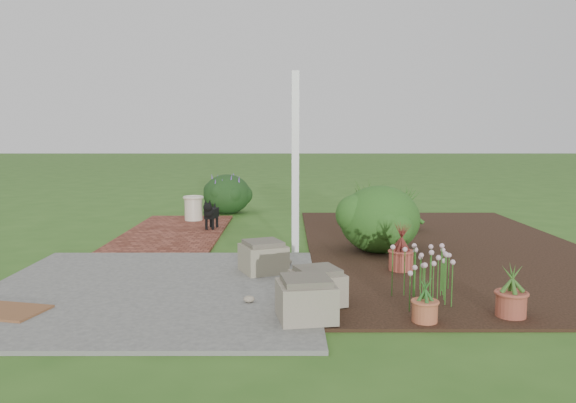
{
  "coord_description": "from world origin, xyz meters",
  "views": [
    {
      "loc": [
        0.19,
        -7.55,
        1.66
      ],
      "look_at": [
        0.2,
        0.4,
        0.7
      ],
      "focal_mm": 35.0,
      "sensor_mm": 36.0,
      "label": 1
    }
  ],
  "objects_px": {
    "black_dog": "(211,213)",
    "evergreen_shrub": "(380,217)",
    "cream_ceramic_urn": "(193,209)",
    "stone_trough_near": "(306,301)"
  },
  "relations": [
    {
      "from": "cream_ceramic_urn",
      "to": "evergreen_shrub",
      "type": "height_order",
      "value": "evergreen_shrub"
    },
    {
      "from": "black_dog",
      "to": "cream_ceramic_urn",
      "type": "xyz_separation_m",
      "value": [
        -0.46,
        0.97,
        -0.06
      ]
    },
    {
      "from": "cream_ceramic_urn",
      "to": "evergreen_shrub",
      "type": "distance_m",
      "value": 4.11
    },
    {
      "from": "black_dog",
      "to": "evergreen_shrub",
      "type": "relative_size",
      "value": 0.49
    },
    {
      "from": "stone_trough_near",
      "to": "black_dog",
      "type": "distance_m",
      "value": 4.94
    },
    {
      "from": "cream_ceramic_urn",
      "to": "evergreen_shrub",
      "type": "xyz_separation_m",
      "value": [
        3.06,
        -2.74,
        0.24
      ]
    },
    {
      "from": "stone_trough_near",
      "to": "black_dog",
      "type": "height_order",
      "value": "black_dog"
    },
    {
      "from": "stone_trough_near",
      "to": "evergreen_shrub",
      "type": "bearing_deg",
      "value": 69.11
    },
    {
      "from": "black_dog",
      "to": "stone_trough_near",
      "type": "bearing_deg",
      "value": -63.64
    },
    {
      "from": "cream_ceramic_urn",
      "to": "evergreen_shrub",
      "type": "relative_size",
      "value": 0.4
    }
  ]
}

